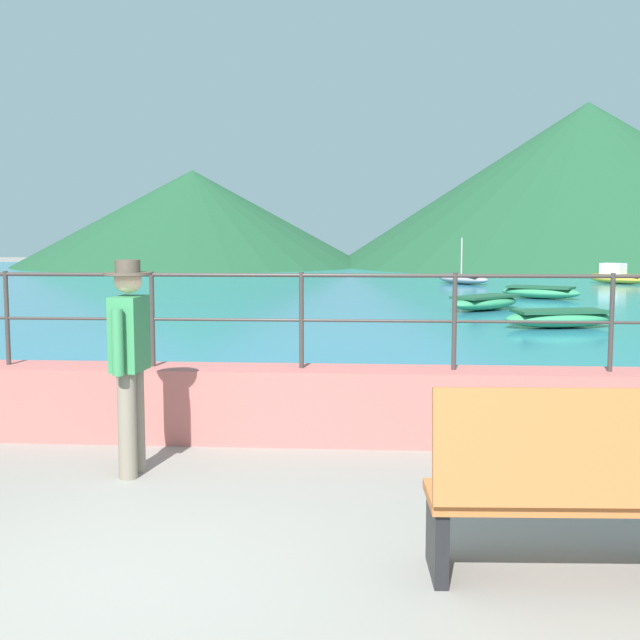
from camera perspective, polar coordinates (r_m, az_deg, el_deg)
ground_plane at (r=4.96m, az=-13.45°, el=-17.34°), size 120.00×120.00×0.00m
promenade_wall at (r=7.83m, az=-6.48°, el=-5.81°), size 20.00×0.56×0.70m
railing at (r=7.70m, az=-6.56°, el=1.21°), size 18.44×0.04×0.90m
lake_water at (r=30.27m, az=1.33°, el=2.44°), size 64.00×44.32×0.06m
hill_main at (r=50.67m, az=18.07°, el=8.95°), size 29.57×29.57×9.50m
hill_secondary at (r=48.75m, az=-8.86°, el=7.01°), size 20.74×20.74×5.60m
bench_far at (r=4.87m, az=17.83°, el=-10.94°), size 1.72×0.63×1.13m
person_walking at (r=6.73m, az=-13.13°, el=-2.47°), size 0.38×0.57×1.75m
boat_0 at (r=20.65m, az=11.43°, el=1.24°), size 2.25×2.27×0.36m
boat_1 at (r=32.79m, az=20.07°, el=2.87°), size 2.30×2.22×0.76m
boat_2 at (r=24.61m, az=15.13°, el=1.91°), size 2.45×1.89×0.36m
boat_3 at (r=31.01m, az=9.96°, el=2.86°), size 2.20×2.32×1.72m
boat_5 at (r=17.16m, az=16.38°, el=0.15°), size 2.45×1.41×0.36m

